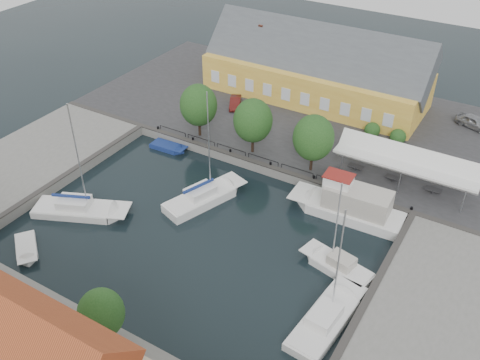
# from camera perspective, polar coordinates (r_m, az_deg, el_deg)

# --- Properties ---
(ground) EXTENTS (140.00, 140.00, 0.00)m
(ground) POSITION_cam_1_polar(r_m,az_deg,el_deg) (50.27, -3.53, -4.76)
(ground) COLOR black
(ground) RESTS_ON ground
(north_quay) EXTENTS (56.00, 26.00, 1.00)m
(north_quay) POSITION_cam_1_polar(r_m,az_deg,el_deg) (66.91, 7.56, 6.43)
(north_quay) COLOR #2D2D30
(north_quay) RESTS_ON ground
(west_quay) EXTENTS (12.00, 24.00, 1.00)m
(west_quay) POSITION_cam_1_polar(r_m,az_deg,el_deg) (62.04, -21.75, 1.59)
(west_quay) COLOR slate
(west_quay) RESTS_ON ground
(east_quay) EXTENTS (12.00, 24.00, 1.00)m
(east_quay) POSITION_cam_1_polar(r_m,az_deg,el_deg) (43.18, 20.71, -15.03)
(east_quay) COLOR slate
(east_quay) RESTS_ON ground
(quay_edge_fittings) EXTENTS (56.00, 24.72, 0.40)m
(quay_edge_fittings) POSITION_cam_1_polar(r_m,az_deg,el_deg) (52.74, -0.68, -1.06)
(quay_edge_fittings) COLOR #383533
(quay_edge_fittings) RESTS_ON north_quay
(warehouse) EXTENTS (28.56, 14.00, 9.55)m
(warehouse) POSITION_cam_1_polar(r_m,az_deg,el_deg) (70.59, 7.71, 11.53)
(warehouse) COLOR gold
(warehouse) RESTS_ON north_quay
(tent_canopy) EXTENTS (14.00, 4.00, 2.83)m
(tent_canopy) POSITION_cam_1_polar(r_m,az_deg,el_deg) (54.73, 17.42, 1.93)
(tent_canopy) COLOR white
(tent_canopy) RESTS_ON north_quay
(quay_trees) EXTENTS (18.20, 4.20, 6.30)m
(quay_trees) POSITION_cam_1_polar(r_m,az_deg,el_deg) (56.88, 1.39, 6.36)
(quay_trees) COLOR black
(quay_trees) RESTS_ON north_quay
(car_silver) EXTENTS (4.71, 3.07, 1.49)m
(car_silver) POSITION_cam_1_polar(r_m,az_deg,el_deg) (68.90, 23.74, 5.69)
(car_silver) COLOR #989A9F
(car_silver) RESTS_ON north_quay
(car_red) EXTENTS (2.83, 3.89, 1.22)m
(car_red) POSITION_cam_1_polar(r_m,az_deg,el_deg) (67.93, -0.51, 8.26)
(car_red) COLOR #541613
(car_red) RESTS_ON north_quay
(center_sailboat) EXTENTS (5.34, 9.15, 12.24)m
(center_sailboat) POSITION_cam_1_polar(r_m,az_deg,el_deg) (52.85, -3.90, -2.01)
(center_sailboat) COLOR white
(center_sailboat) RESTS_ON ground
(trawler) EXTENTS (11.26, 3.74, 5.00)m
(trawler) POSITION_cam_1_polar(r_m,az_deg,el_deg) (51.65, 11.70, -2.85)
(trawler) COLOR white
(trawler) RESTS_ON ground
(east_boat_b) EXTENTS (6.80, 3.55, 9.22)m
(east_boat_b) POSITION_cam_1_polar(r_m,az_deg,el_deg) (46.27, 10.40, -9.17)
(east_boat_b) COLOR white
(east_boat_b) RESTS_ON ground
(east_boat_c) EXTENTS (3.45, 8.81, 10.97)m
(east_boat_c) POSITION_cam_1_polar(r_m,az_deg,el_deg) (42.10, 9.10, -14.65)
(east_boat_c) COLOR white
(east_boat_c) RESTS_ON ground
(west_boat_d) EXTENTS (9.54, 6.30, 12.33)m
(west_boat_d) POSITION_cam_1_polar(r_m,az_deg,el_deg) (53.64, -16.75, -3.15)
(west_boat_d) COLOR white
(west_boat_d) RESTS_ON ground
(launch_sw) EXTENTS (4.50, 3.97, 0.98)m
(launch_sw) POSITION_cam_1_polar(r_m,az_deg,el_deg) (50.98, -21.78, -6.93)
(launch_sw) COLOR white
(launch_sw) RESTS_ON ground
(launch_nw) EXTENTS (4.42, 1.90, 0.88)m
(launch_nw) POSITION_cam_1_polar(r_m,az_deg,el_deg) (61.79, -7.67, 3.41)
(launch_nw) COLOR navy
(launch_nw) RESTS_ON ground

